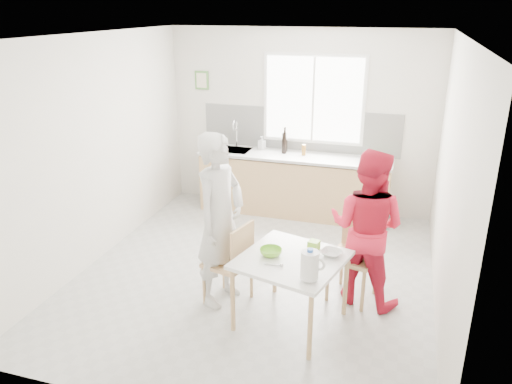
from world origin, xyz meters
TOP-DOWN VIEW (x-y plane):
  - ground at (0.00, 0.00)m, footprint 4.50×4.50m
  - room_shell at (0.00, 0.00)m, footprint 4.50×4.50m
  - window at (0.20, 2.23)m, footprint 1.50×0.06m
  - backsplash at (0.00, 2.24)m, footprint 3.00×0.02m
  - picture_frame at (-1.55, 2.23)m, footprint 0.22×0.03m
  - kitchen_counter at (-0.00, 1.95)m, footprint 2.84×0.64m
  - dining_table at (0.61, -0.81)m, footprint 1.14×1.14m
  - chair_left at (-0.05, -0.64)m, footprint 0.52×0.52m
  - chair_far at (1.15, -0.10)m, footprint 0.56×0.56m
  - person_white at (-0.20, -0.60)m, footprint 0.60×0.76m
  - person_red at (1.24, -0.17)m, footprint 0.95×0.82m
  - bowl_green at (0.40, -0.81)m, footprint 0.26×0.26m
  - bowl_white at (0.96, -0.64)m, footprint 0.24×0.24m
  - milk_jug at (0.85, -1.16)m, footprint 0.22×0.16m
  - green_box at (0.77, -0.56)m, footprint 0.12×0.12m
  - spoon at (0.47, -1.00)m, footprint 0.16×0.03m
  - cutting_board at (1.21, 1.98)m, footprint 0.39×0.30m
  - wine_bottle_a at (-0.17, 1.99)m, footprint 0.07×0.07m
  - wine_bottle_b at (-0.18, 2.11)m, footprint 0.07×0.07m
  - jar_amber at (0.13, 1.97)m, footprint 0.06×0.06m
  - soap_bottle at (-0.55, 2.12)m, footprint 0.12×0.12m

SIDE VIEW (x-z plane):
  - ground at x=0.00m, z-range 0.00..0.00m
  - kitchen_counter at x=0.00m, z-range -0.27..1.10m
  - chair_left at x=-0.05m, z-range 0.05..0.96m
  - chair_far at x=1.15m, z-range 0.05..1.04m
  - dining_table at x=0.61m, z-range 0.28..1.00m
  - spoon at x=0.47m, z-range 0.72..0.73m
  - bowl_white at x=0.96m, z-range 0.72..0.77m
  - bowl_green at x=0.40m, z-range 0.72..0.78m
  - green_box at x=0.77m, z-range 0.72..0.81m
  - person_red at x=1.24m, z-range 0.00..1.68m
  - milk_jug at x=0.85m, z-range 0.73..1.01m
  - person_white at x=-0.20m, z-range 0.00..1.84m
  - cutting_board at x=1.21m, z-range 0.92..0.93m
  - jar_amber at x=0.13m, z-range 0.92..1.08m
  - soap_bottle at x=-0.55m, z-range 0.92..1.12m
  - wine_bottle_b at x=-0.18m, z-range 0.92..1.22m
  - wine_bottle_a at x=-0.17m, z-range 0.92..1.24m
  - backsplash at x=0.00m, z-range 0.90..1.55m
  - room_shell at x=0.00m, z-range -0.61..3.89m
  - window at x=0.20m, z-range 1.05..2.35m
  - picture_frame at x=-1.55m, z-range 1.76..2.04m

